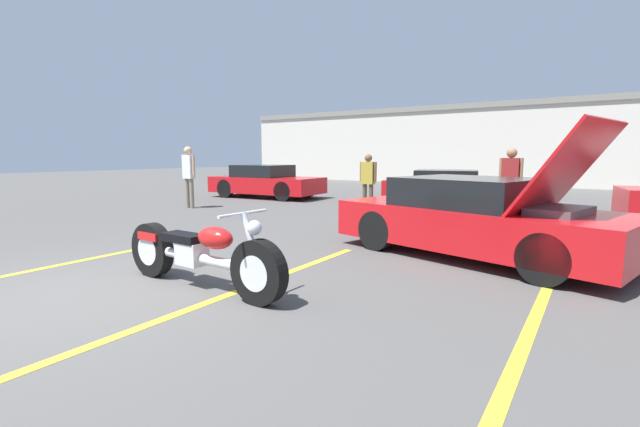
{
  "coord_description": "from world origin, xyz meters",
  "views": [
    {
      "loc": [
        4.94,
        -2.34,
        1.59
      ],
      "look_at": [
        1.74,
        2.54,
        0.8
      ],
      "focal_mm": 24.0,
      "sensor_mm": 36.0,
      "label": 1
    }
  ],
  "objects": [
    {
      "name": "ground_plane",
      "position": [
        0.0,
        0.0,
        0.0
      ],
      "size": [
        80.0,
        80.0,
        0.0
      ],
      "primitive_type": "plane",
      "color": "#514F4C"
    },
    {
      "name": "parking_stripe_foreground",
      "position": [
        -1.59,
        0.97,
        0.0
      ],
      "size": [
        0.12,
        5.81,
        0.01
      ],
      "primitive_type": "cube",
      "color": "yellow",
      "rests_on": "ground"
    },
    {
      "name": "parking_stripe_middle",
      "position": [
        1.45,
        0.97,
        0.0
      ],
      "size": [
        0.12,
        5.81,
        0.01
      ],
      "primitive_type": "cube",
      "color": "yellow",
      "rests_on": "ground"
    },
    {
      "name": "parking_stripe_back",
      "position": [
        4.5,
        0.97,
        0.0
      ],
      "size": [
        0.12,
        5.81,
        0.01
      ],
      "primitive_type": "cube",
      "color": "yellow",
      "rests_on": "ground"
    },
    {
      "name": "far_building",
      "position": [
        0.0,
        23.8,
        2.34
      ],
      "size": [
        32.0,
        4.2,
        4.4
      ],
      "color": "beige",
      "rests_on": "ground"
    },
    {
      "name": "motorcycle",
      "position": [
        0.99,
        1.05,
        0.42
      ],
      "size": [
        2.63,
        0.7,
        0.99
      ],
      "rotation": [
        0.0,
        0.0,
        -0.03
      ],
      "color": "black",
      "rests_on": "ground"
    },
    {
      "name": "show_car_hood_open",
      "position": [
        3.36,
        4.59,
        0.61
      ],
      "size": [
        4.68,
        2.92,
        2.05
      ],
      "rotation": [
        0.0,
        0.0,
        -0.26
      ],
      "color": "red",
      "rests_on": "ground"
    },
    {
      "name": "parked_car_mid_row",
      "position": [
        0.68,
        12.32,
        0.55
      ],
      "size": [
        4.78,
        2.8,
        1.1
      ],
      "rotation": [
        0.0,
        0.0,
        0.23
      ],
      "color": "red",
      "rests_on": "ground"
    },
    {
      "name": "parked_car_left_row",
      "position": [
        -5.72,
        10.15,
        0.59
      ],
      "size": [
        4.38,
        2.11,
        1.24
      ],
      "rotation": [
        0.0,
        0.0,
        0.06
      ],
      "color": "red",
      "rests_on": "ground"
    },
    {
      "name": "spectator_by_show_car",
      "position": [
        3.18,
        8.46,
        1.06
      ],
      "size": [
        0.52,
        0.23,
        1.77
      ],
      "color": "brown",
      "rests_on": "ground"
    },
    {
      "name": "spectator_midground",
      "position": [
        -0.56,
        8.54,
        0.96
      ],
      "size": [
        0.52,
        0.21,
        1.63
      ],
      "color": "brown",
      "rests_on": "ground"
    },
    {
      "name": "spectator_far_lot",
      "position": [
        -5.48,
        6.32,
        1.12
      ],
      "size": [
        0.52,
        0.24,
        1.86
      ],
      "color": "gray",
      "rests_on": "ground"
    }
  ]
}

